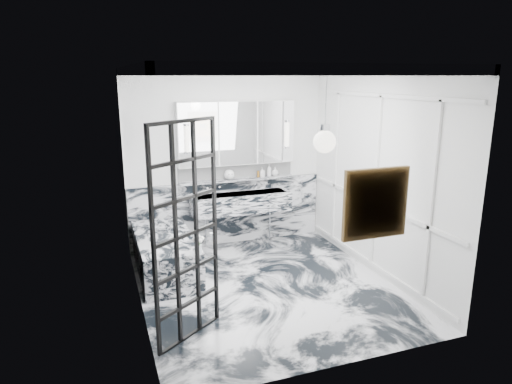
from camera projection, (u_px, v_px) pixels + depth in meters
name	position (u px, v px, depth m)	size (l,w,h in m)	color
floor	(267.00, 287.00, 6.00)	(3.60, 3.60, 0.00)	silver
ceiling	(268.00, 67.00, 5.30)	(3.60, 3.60, 0.00)	white
wall_back	(227.00, 159.00, 7.29)	(3.60, 3.60, 0.00)	white
wall_front	(341.00, 228.00, 4.01)	(3.60, 3.60, 0.00)	white
wall_left	(135.00, 195.00, 5.13)	(3.60, 3.60, 0.00)	white
wall_right	(377.00, 174.00, 6.17)	(3.60, 3.60, 0.00)	white
marble_clad_back	(228.00, 212.00, 7.49)	(3.18, 0.05, 1.05)	silver
marble_clad_left	(136.00, 200.00, 5.15)	(0.02, 3.56, 2.68)	silver
panel_molding	(376.00, 182.00, 6.19)	(0.03, 3.40, 2.30)	white
soap_bottle_a	(269.00, 170.00, 7.49)	(0.08, 0.08, 0.20)	#8C5919
soap_bottle_b	(262.00, 172.00, 7.45)	(0.07, 0.07, 0.16)	#4C4C51
soap_bottle_c	(275.00, 171.00, 7.53)	(0.11, 0.11, 0.15)	silver
face_pot	(229.00, 175.00, 7.27)	(0.17, 0.17, 0.17)	white
amber_bottle	(258.00, 174.00, 7.44)	(0.04, 0.04, 0.10)	#8C5919
flower_vase	(198.00, 249.00, 5.65)	(0.09, 0.09, 0.12)	silver
crittall_door	(186.00, 235.00, 4.60)	(0.88, 0.04, 2.28)	black
artwork	(376.00, 204.00, 4.12)	(0.56, 0.05, 0.56)	#C48714
pendant_light	(325.00, 142.00, 4.39)	(0.22, 0.22, 0.22)	white
trough_sink	(241.00, 203.00, 7.28)	(1.60, 0.45, 0.30)	silver
ledge	(238.00, 180.00, 7.35)	(1.90, 0.14, 0.04)	silver
subway_tile	(236.00, 171.00, 7.37)	(1.90, 0.03, 0.23)	white
mirror_cabinet	(237.00, 133.00, 7.17)	(1.90, 0.16, 1.00)	white
sconce_left	(187.00, 139.00, 6.83)	(0.07, 0.07, 0.40)	white
sconce_right	(287.00, 134.00, 7.36)	(0.07, 0.07, 0.40)	white
bathtub	(165.00, 255.00, 6.36)	(0.75, 1.65, 0.55)	silver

